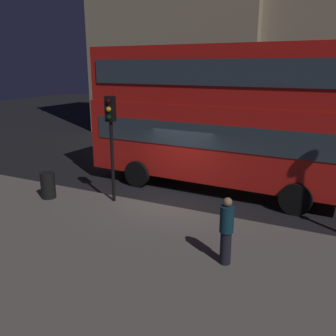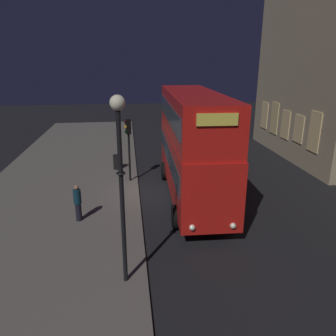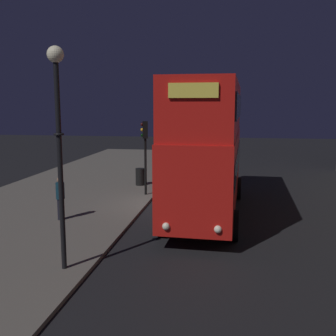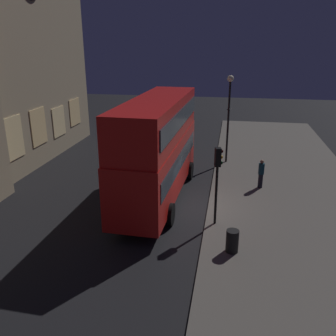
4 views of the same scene
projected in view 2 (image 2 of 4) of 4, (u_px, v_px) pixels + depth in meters
The scene contains 7 objects.
ground_plane at pixel (151, 192), 18.29m from camera, with size 80.00×80.00×0.00m, color black.
sidewalk_slab at pixel (58, 196), 17.68m from camera, with size 44.00×8.82×0.12m, color #5B564F.
double_decker_bus at pixel (193, 140), 16.81m from camera, with size 10.39×3.06×5.55m.
traffic_light_near_kerb at pixel (128, 137), 18.94m from camera, with size 0.37×0.39×3.73m.
street_lamp at pixel (120, 161), 9.50m from camera, with size 0.44×0.44×6.04m.
pedestrian at pixel (78, 202), 14.57m from camera, with size 0.34×0.34×1.72m.
litter_bin at pixel (117, 162), 21.73m from camera, with size 0.52×0.52×0.96m, color black.
Camera 2 is at (16.93, -1.13, 7.05)m, focal length 34.81 mm.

